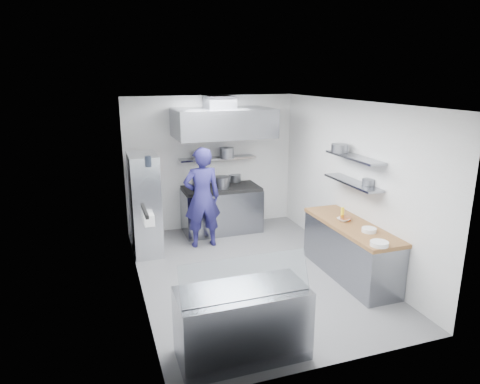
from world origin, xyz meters
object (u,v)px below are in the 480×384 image
object	(u,v)px
chef	(202,198)
display_case	(242,323)
wire_rack	(145,204)
gas_range	(222,210)

from	to	relation	value
chef	display_case	size ratio (longest dim) A/B	1.28
chef	wire_rack	world-z (taller)	chef
chef	wire_rack	bearing A→B (deg)	-1.96
chef	wire_rack	xyz separation A→B (m)	(-1.06, 0.06, -0.04)
chef	display_case	bearing A→B (deg)	84.76
gas_range	wire_rack	size ratio (longest dim) A/B	0.86
wire_rack	display_case	bearing A→B (deg)	-79.11
wire_rack	display_case	distance (m)	3.60
display_case	chef	bearing A→B (deg)	83.58
wire_rack	display_case	xyz separation A→B (m)	(0.67, -3.50, -0.50)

